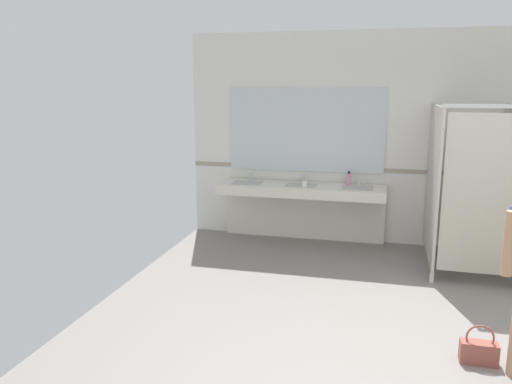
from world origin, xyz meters
TOP-DOWN VIEW (x-y plane):
  - ground_plane at (0.00, 0.00)m, footprint 7.37×6.91m
  - wall_back at (0.00, 3.21)m, footprint 7.37×0.12m
  - wall_back_tile_band at (0.00, 3.15)m, footprint 7.37×0.01m
  - vanity_counter at (-1.98, 2.93)m, footprint 2.34×0.60m
  - mirror_panel at (-1.98, 3.14)m, footprint 2.24×0.02m
  - handbag at (-0.05, -0.03)m, footprint 0.29×0.12m
  - soap_dispenser at (-1.34, 3.02)m, footprint 0.07×0.07m
  - paper_cup at (-1.92, 2.70)m, footprint 0.07×0.07m

SIDE VIEW (x-z plane):
  - ground_plane at x=0.00m, z-range -0.10..0.00m
  - handbag at x=-0.05m, z-range -0.06..0.27m
  - vanity_counter at x=-1.98m, z-range 0.15..1.11m
  - paper_cup at x=-1.92m, z-range 0.85..0.93m
  - soap_dispenser at x=-1.34m, z-range 0.84..1.03m
  - wall_back_tile_band at x=0.00m, z-range 1.02..1.08m
  - wall_back at x=0.00m, z-range 0.00..2.96m
  - mirror_panel at x=-1.98m, z-range 1.00..2.20m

